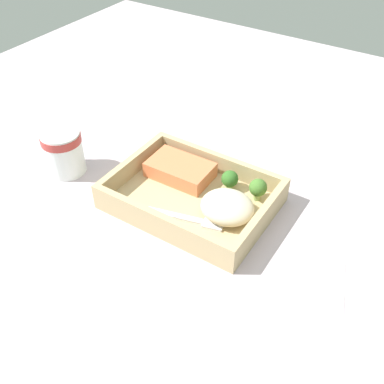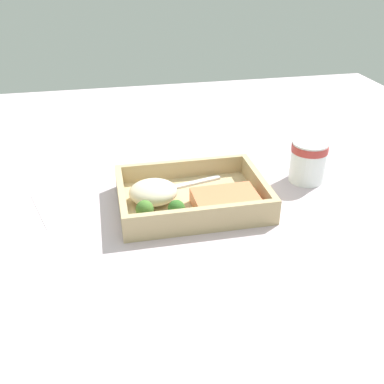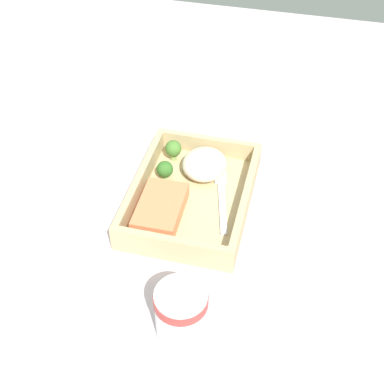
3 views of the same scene
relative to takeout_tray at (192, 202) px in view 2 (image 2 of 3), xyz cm
name	(u,v)px [view 2 (image 2 of 3)]	position (x,y,z in cm)	size (l,w,h in cm)	color
ground_plane	(192,209)	(0.00, 0.00, -1.60)	(160.00, 160.00, 2.00)	#C0ADB8
takeout_tray	(192,202)	(0.00, 0.00, 0.00)	(27.23, 19.91, 1.20)	tan
tray_rim	(192,191)	(0.00, 0.00, 2.42)	(27.23, 19.91, 3.64)	tan
salmon_fillet	(225,200)	(-5.22, 4.14, 2.04)	(11.56, 7.21, 2.87)	#E97A4D
mashed_potatoes	(153,192)	(7.19, -0.55, 2.61)	(8.99, 8.20, 4.01)	beige
broccoli_floret_1	(176,209)	(4.01, 6.04, 2.58)	(3.02, 3.02, 3.57)	#86AC64
broccoli_floret_2	(145,210)	(9.49, 5.97, 3.05)	(3.09, 3.09, 4.12)	#88A45A
fork	(179,186)	(1.51, -4.97, 0.82)	(15.72, 5.46, 0.44)	silver
paper_cup	(308,159)	(-25.19, -4.80, 4.15)	(7.35, 7.35, 8.51)	white
receipt_slip	(58,206)	(24.88, -4.34, -0.48)	(7.18, 13.47, 0.24)	white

